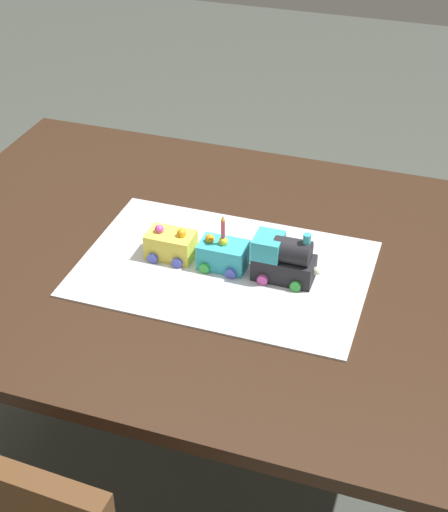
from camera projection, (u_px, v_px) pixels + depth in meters
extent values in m
plane|color=#474C44|center=(217.00, 479.00, 2.08)|extent=(8.00, 8.00, 0.00)
cube|color=#382316|center=(215.00, 262.00, 1.66)|extent=(1.40, 1.00, 0.03)
cube|color=#382316|center=(68.00, 242.00, 2.38)|extent=(0.07, 0.07, 0.71)
cube|color=silver|center=(224.00, 268.00, 1.61)|extent=(0.60, 0.40, 0.00)
cube|color=#232328|center=(284.00, 268.00, 1.57)|extent=(0.12, 0.06, 0.05)
cylinder|color=#232328|center=(292.00, 251.00, 1.54)|extent=(0.08, 0.05, 0.05)
cube|color=#38B7C6|center=(268.00, 246.00, 1.55)|extent=(0.06, 0.06, 0.04)
cylinder|color=#38B7C6|center=(307.00, 241.00, 1.51)|extent=(0.02, 0.02, 0.03)
sphere|color=#F4EFCC|center=(317.00, 271.00, 1.55)|extent=(0.02, 0.02, 0.02)
cylinder|color=yellow|center=(304.00, 267.00, 1.60)|extent=(0.02, 0.01, 0.02)
cylinder|color=#4C59D8|center=(272.00, 260.00, 1.61)|extent=(0.02, 0.01, 0.02)
cylinder|color=green|center=(295.00, 287.00, 1.54)|extent=(0.02, 0.01, 0.02)
cylinder|color=#D84CB2|center=(262.00, 280.00, 1.56)|extent=(0.02, 0.01, 0.02)
cube|color=#38B7C6|center=(223.00, 255.00, 1.60)|extent=(0.10, 0.06, 0.06)
cylinder|color=#D84CB2|center=(241.00, 255.00, 1.63)|extent=(0.02, 0.01, 0.02)
cylinder|color=red|center=(217.00, 250.00, 1.65)|extent=(0.02, 0.01, 0.02)
cylinder|color=#4C59D8|center=(230.00, 274.00, 1.58)|extent=(0.02, 0.01, 0.02)
cylinder|color=green|center=(205.00, 269.00, 1.59)|extent=(0.02, 0.01, 0.02)
sphere|color=orange|center=(212.00, 239.00, 1.59)|extent=(0.02, 0.02, 0.02)
sphere|color=yellow|center=(223.00, 241.00, 1.58)|extent=(0.02, 0.02, 0.02)
cube|color=#F4E04C|center=(171.00, 245.00, 1.63)|extent=(0.10, 0.06, 0.06)
cylinder|color=orange|center=(189.00, 245.00, 1.66)|extent=(0.02, 0.01, 0.02)
cylinder|color=orange|center=(166.00, 240.00, 1.68)|extent=(0.02, 0.01, 0.02)
cylinder|color=#4C59D8|center=(177.00, 263.00, 1.61)|extent=(0.02, 0.01, 0.02)
cylinder|color=#4C59D8|center=(153.00, 258.00, 1.62)|extent=(0.02, 0.01, 0.02)
sphere|color=#D84CB2|center=(159.00, 229.00, 1.62)|extent=(0.02, 0.02, 0.02)
sphere|color=orange|center=(181.00, 233.00, 1.61)|extent=(0.02, 0.02, 0.02)
cylinder|color=#F24C59|center=(223.00, 229.00, 1.56)|extent=(0.01, 0.01, 0.04)
cone|color=yellow|center=(223.00, 218.00, 1.55)|extent=(0.01, 0.01, 0.01)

